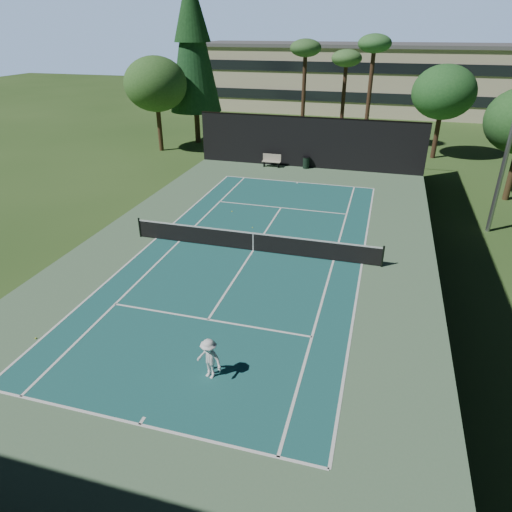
{
  "coord_description": "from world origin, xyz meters",
  "views": [
    {
      "loc": [
        5.84,
        -20.16,
        10.33
      ],
      "look_at": [
        1.0,
        -3.0,
        1.3
      ],
      "focal_mm": 32.0,
      "sensor_mm": 36.0,
      "label": 1
    }
  ],
  "objects_px": {
    "player": "(209,359)",
    "tennis_ball_d": "(232,211)",
    "tennis_net": "(253,241)",
    "trash_bin": "(306,162)",
    "tennis_ball_c": "(253,228)",
    "tennis_ball_b": "(185,237)",
    "tennis_ball_a": "(36,338)",
    "park_bench": "(272,160)"
  },
  "relations": [
    {
      "from": "tennis_net",
      "to": "tennis_ball_c",
      "type": "relative_size",
      "value": 217.87
    },
    {
      "from": "player",
      "to": "park_bench",
      "type": "distance_m",
      "value": 25.16
    },
    {
      "from": "tennis_ball_d",
      "to": "park_bench",
      "type": "height_order",
      "value": "park_bench"
    },
    {
      "from": "park_bench",
      "to": "tennis_net",
      "type": "bearing_deg",
      "value": -79.48
    },
    {
      "from": "tennis_ball_b",
      "to": "player",
      "type": "bearing_deg",
      "value": -62.03
    },
    {
      "from": "tennis_net",
      "to": "tennis_ball_b",
      "type": "bearing_deg",
      "value": 172.79
    },
    {
      "from": "player",
      "to": "tennis_ball_d",
      "type": "relative_size",
      "value": 19.98
    },
    {
      "from": "player",
      "to": "tennis_ball_a",
      "type": "bearing_deg",
      "value": -164.26
    },
    {
      "from": "tennis_ball_d",
      "to": "trash_bin",
      "type": "height_order",
      "value": "trash_bin"
    },
    {
      "from": "tennis_net",
      "to": "park_bench",
      "type": "xyz_separation_m",
      "value": [
        -2.86,
        15.42,
        -0.01
      ]
    },
    {
      "from": "player",
      "to": "trash_bin",
      "type": "distance_m",
      "value": 25.17
    },
    {
      "from": "player",
      "to": "tennis_ball_d",
      "type": "xyz_separation_m",
      "value": [
        -4.01,
        14.3,
        -0.7
      ]
    },
    {
      "from": "tennis_ball_c",
      "to": "tennis_ball_d",
      "type": "distance_m",
      "value": 2.83
    },
    {
      "from": "tennis_net",
      "to": "tennis_ball_b",
      "type": "height_order",
      "value": "tennis_net"
    },
    {
      "from": "tennis_net",
      "to": "trash_bin",
      "type": "height_order",
      "value": "tennis_net"
    },
    {
      "from": "tennis_ball_a",
      "to": "tennis_ball_b",
      "type": "distance_m",
      "value": 9.91
    },
    {
      "from": "tennis_net",
      "to": "tennis_ball_c",
      "type": "xyz_separation_m",
      "value": [
        -0.84,
        2.82,
        -0.53
      ]
    },
    {
      "from": "tennis_net",
      "to": "tennis_ball_a",
      "type": "xyz_separation_m",
      "value": [
        -5.68,
        -9.26,
        -0.52
      ]
    },
    {
      "from": "tennis_ball_c",
      "to": "tennis_ball_d",
      "type": "relative_size",
      "value": 0.8
    },
    {
      "from": "tennis_ball_b",
      "to": "park_bench",
      "type": "xyz_separation_m",
      "value": [
        1.17,
        14.91,
        0.51
      ]
    },
    {
      "from": "tennis_ball_c",
      "to": "trash_bin",
      "type": "height_order",
      "value": "trash_bin"
    },
    {
      "from": "tennis_net",
      "to": "player",
      "type": "height_order",
      "value": "player"
    },
    {
      "from": "player",
      "to": "tennis_ball_b",
      "type": "relative_size",
      "value": 20.52
    },
    {
      "from": "tennis_net",
      "to": "player",
      "type": "distance_m",
      "value": 9.49
    },
    {
      "from": "tennis_ball_b",
      "to": "tennis_ball_d",
      "type": "height_order",
      "value": "tennis_ball_d"
    },
    {
      "from": "tennis_ball_a",
      "to": "trash_bin",
      "type": "relative_size",
      "value": 0.07
    },
    {
      "from": "player",
      "to": "tennis_ball_c",
      "type": "relative_size",
      "value": 24.9
    },
    {
      "from": "tennis_ball_a",
      "to": "tennis_ball_c",
      "type": "bearing_deg",
      "value": 68.17
    },
    {
      "from": "tennis_ball_a",
      "to": "tennis_net",
      "type": "bearing_deg",
      "value": 58.49
    },
    {
      "from": "tennis_ball_a",
      "to": "trash_bin",
      "type": "height_order",
      "value": "trash_bin"
    },
    {
      "from": "tennis_ball_c",
      "to": "trash_bin",
      "type": "relative_size",
      "value": 0.06
    },
    {
      "from": "tennis_ball_b",
      "to": "trash_bin",
      "type": "distance_m",
      "value": 15.73
    },
    {
      "from": "tennis_ball_a",
      "to": "trash_bin",
      "type": "distance_m",
      "value": 25.61
    },
    {
      "from": "tennis_net",
      "to": "tennis_ball_c",
      "type": "bearing_deg",
      "value": 106.53
    },
    {
      "from": "tennis_ball_d",
      "to": "tennis_ball_c",
      "type": "bearing_deg",
      "value": -46.88
    },
    {
      "from": "tennis_ball_c",
      "to": "player",
      "type": "bearing_deg",
      "value": -80.38
    },
    {
      "from": "tennis_net",
      "to": "trash_bin",
      "type": "xyz_separation_m",
      "value": [
        -0.07,
        15.72,
        -0.08
      ]
    },
    {
      "from": "tennis_net",
      "to": "trash_bin",
      "type": "bearing_deg",
      "value": 90.27
    },
    {
      "from": "park_bench",
      "to": "tennis_ball_d",
      "type": "bearing_deg",
      "value": -89.51
    },
    {
      "from": "tennis_ball_d",
      "to": "tennis_ball_a",
      "type": "bearing_deg",
      "value": -101.59
    },
    {
      "from": "player",
      "to": "tennis_ball_d",
      "type": "bearing_deg",
      "value": 122.6
    },
    {
      "from": "tennis_ball_a",
      "to": "player",
      "type": "bearing_deg",
      "value": -1.2
    }
  ]
}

